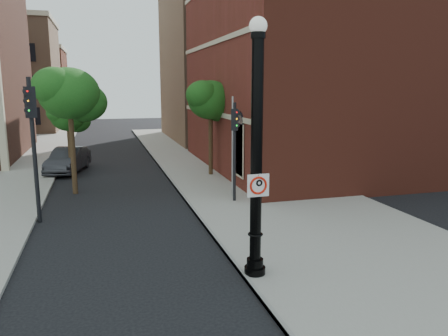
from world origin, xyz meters
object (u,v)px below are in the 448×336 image
object	(u,v)px
parked_car	(68,160)
traffic_signal_left	(32,126)
lamppost	(256,164)
no_parking_sign	(258,185)
traffic_signal_right	(235,136)

from	to	relation	value
parked_car	traffic_signal_left	world-z (taller)	traffic_signal_left
lamppost	no_parking_sign	bearing A→B (deg)	-90.74
lamppost	traffic_signal_left	distance (m)	9.21
lamppost	parked_car	size ratio (longest dim) A/B	1.51
traffic_signal_left	traffic_signal_right	size ratio (longest dim) A/B	1.23
parked_car	traffic_signal_left	bearing A→B (deg)	-78.61
parked_car	traffic_signal_left	size ratio (longest dim) A/B	0.83
lamppost	no_parking_sign	distance (m)	0.55
traffic_signal_left	lamppost	bearing A→B (deg)	-69.32
lamppost	traffic_signal_left	size ratio (longest dim) A/B	1.25
no_parking_sign	traffic_signal_right	size ratio (longest dim) A/B	0.13
no_parking_sign	traffic_signal_left	size ratio (longest dim) A/B	0.11
no_parking_sign	lamppost	bearing A→B (deg)	87.94
no_parking_sign	parked_car	distance (m)	18.04
no_parking_sign	traffic_signal_left	xyz separation A→B (m)	(-6.19, 6.97, 1.05)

